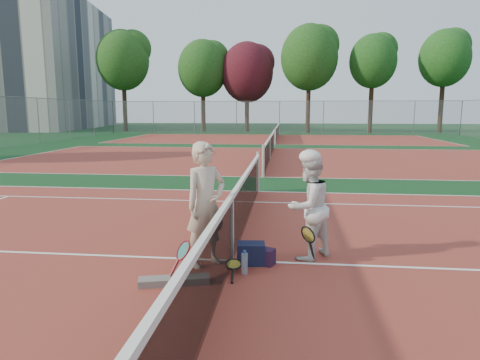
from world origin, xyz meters
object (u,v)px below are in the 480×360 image
Objects in this scene: player_b at (309,207)px; racket_red at (183,261)px; apartment_block at (48,65)px; sports_bag_purple at (264,257)px; net_main at (232,228)px; player_a at (206,205)px; racket_black_held at (308,245)px; sports_bag_navy at (251,254)px; water_bottle at (245,264)px; racket_spare at (233,266)px.

racket_red is at bearing -12.12° from player_b.
sports_bag_purple is at bearing -57.14° from apartment_block.
net_main is 6.13× the size of player_a.
sports_bag_purple is (0.83, 0.10, -0.78)m from player_a.
racket_black_held is at bearing 43.48° from player_b.
racket_red is at bearing -125.29° from net_main.
player_a is at bearing -173.08° from sports_bag_purple.
player_a is at bearing -171.04° from sports_bag_navy.
sports_bag_navy is 0.19m from sports_bag_purple.
apartment_block is at bearing 76.39° from player_a.
sports_bag_navy is (-0.82, -0.09, -0.13)m from racket_black_held.
apartment_block is at bearing -100.28° from player_b.
net_main is at bearing 115.12° from water_bottle.
racket_black_held reaches higher than water_bottle.
apartment_block is 52.90m from sports_bag_navy.
net_main reaches higher than water_bottle.
racket_black_held is at bearing -74.25° from racket_spare.
racket_spare is at bearing -71.43° from player_a.
racket_red is 0.75m from racket_spare.
net_main is at bearing -57.53° from apartment_block.
sports_bag_purple is (-0.63, -0.09, -0.17)m from racket_black_held.
sports_bag_purple is at bearing -9.94° from racket_red.
sports_bag_purple is 0.98× the size of water_bottle.
racket_black_held reaches higher than racket_red.
racket_red is 1.74× the size of water_bottle.
apartment_block reaches higher than net_main.
player_a reaches higher than racket_black_held.
net_main is 37.33× the size of sports_bag_purple.
sports_bag_purple is at bearing 0.01° from sports_bag_navy.
racket_spare is (0.42, -0.20, -0.83)m from player_a.
player_a is at bearing -57.97° from apartment_block.
apartment_block is 73.33× the size of water_bottle.
player_b is 0.58m from racket_black_held.
racket_black_held reaches higher than sports_bag_navy.
apartment_block is 38.55× the size of racket_black_held.
racket_red is at bearing -161.23° from water_bottle.
apartment_block is 55.10× the size of sports_bag_navy.
player_b is at bearing -11.57° from racket_red.
racket_black_held is 0.66m from sports_bag_purple.
water_bottle is (0.24, -0.51, -0.36)m from net_main.
player_a is 0.98m from sports_bag_navy.
water_bottle reaches higher than sports_bag_purple.
apartment_block is 52.97m from player_b.
player_b is at bearing -62.75° from racket_spare.
player_a reaches higher than water_bottle.
apartment_block is (-28.00, 44.00, 6.99)m from net_main.
player_b reaches higher than racket_spare.
net_main is 0.66m from water_bottle.
player_b reaches higher than sports_bag_navy.
racket_spare is 0.22m from water_bottle.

